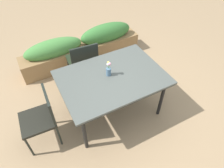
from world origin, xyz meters
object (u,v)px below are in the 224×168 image
(flower_vase, at_px, (109,70))
(planter_box, at_px, (82,47))
(chair_end_left, at_px, (42,116))
(dining_table, at_px, (112,79))
(chair_far_side, at_px, (83,60))

(flower_vase, bearing_deg, planter_box, 85.12)
(chair_end_left, height_order, planter_box, chair_end_left)
(chair_end_left, distance_m, planter_box, 1.87)
(dining_table, height_order, flower_vase, flower_vase)
(flower_vase, bearing_deg, chair_end_left, -176.87)
(dining_table, distance_m, chair_far_side, 0.86)
(dining_table, height_order, chair_far_side, chair_far_side)
(chair_far_side, bearing_deg, flower_vase, -78.60)
(dining_table, bearing_deg, chair_far_side, 98.56)
(flower_vase, distance_m, planter_box, 1.51)
(chair_end_left, bearing_deg, dining_table, -87.11)
(flower_vase, xyz_separation_m, planter_box, (0.12, 1.41, -0.53))
(chair_end_left, relative_size, planter_box, 0.36)
(dining_table, height_order, chair_end_left, chair_end_left)
(dining_table, relative_size, planter_box, 0.60)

